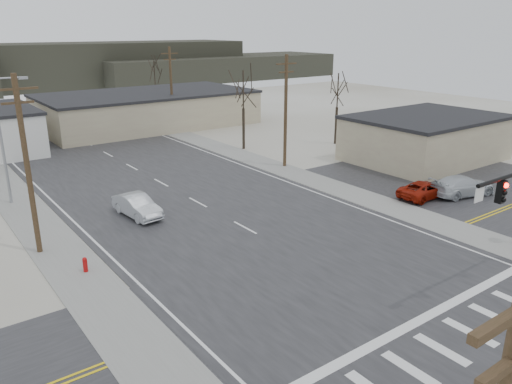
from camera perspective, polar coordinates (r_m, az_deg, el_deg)
ground at (r=26.41m, az=8.93°, el=-9.47°), size 140.00×140.00×0.00m
main_road at (r=37.52m, az=-7.42°, el=-0.79°), size 18.00×110.00×0.05m
cross_road at (r=26.40m, az=8.93°, el=-9.43°), size 90.00×10.00×0.04m
parking_lot at (r=44.77m, az=21.76°, el=1.18°), size 18.00×20.00×0.03m
sidewalk_left at (r=38.70m, az=-25.00°, el=-1.81°), size 3.00×90.00×0.06m
sidewalk_right at (r=47.07m, az=0.89°, el=3.33°), size 3.00×90.00×0.06m
fire_hydrant at (r=27.72m, az=-18.94°, el=-7.86°), size 0.24×0.24×0.87m
building_right_far at (r=66.69m, az=-12.26°, el=9.25°), size 26.30×14.30×4.30m
building_lot at (r=50.70m, az=18.81°, el=5.92°), size 14.30×10.30×4.30m
upole_left_b at (r=29.54m, az=-24.71°, el=2.93°), size 2.20×0.30×10.00m
upole_right_a at (r=45.00m, az=3.41°, el=9.37°), size 2.20×0.30×10.00m
upole_right_b at (r=63.35m, az=-9.65°, el=11.75°), size 2.20×0.30×10.00m
streetlight_main at (r=39.32m, az=-26.90°, el=5.91°), size 2.40×0.25×9.00m
tree_right_mid at (r=51.81m, az=-1.46°, el=11.37°), size 3.74×3.74×8.33m
tree_right_far at (r=75.58m, az=-11.51°, el=12.95°), size 3.52×3.52×7.84m
tree_lot at (r=54.93m, az=9.32°, el=11.17°), size 3.52×3.52×7.84m
hill_center at (r=116.89m, az=-21.01°, el=13.39°), size 80.00×18.00×9.00m
hill_right at (r=125.87m, az=-4.24°, el=13.98°), size 60.00×18.00×5.50m
sedan_crossing at (r=34.52m, az=-13.44°, el=-1.54°), size 1.99×4.56×1.46m
car_far_a at (r=63.10m, az=-21.19°, el=6.69°), size 4.00×5.68×1.53m
car_parked_red at (r=39.32m, az=18.65°, el=0.25°), size 4.55×2.18×1.25m
car_parked_dark_b at (r=50.36m, az=16.90°, el=4.51°), size 5.10×1.98×1.66m
car_parked_silver at (r=40.85m, az=22.53°, el=0.66°), size 5.58×3.26×1.52m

